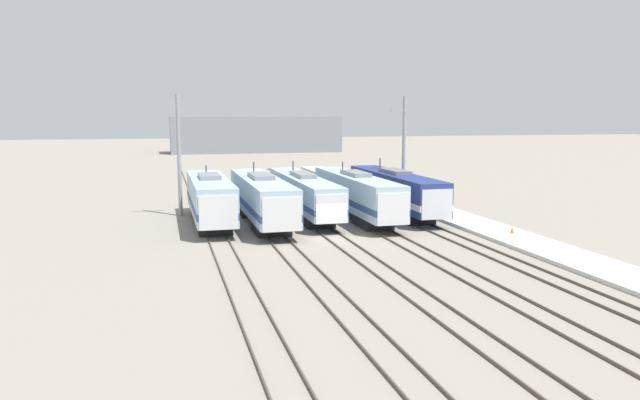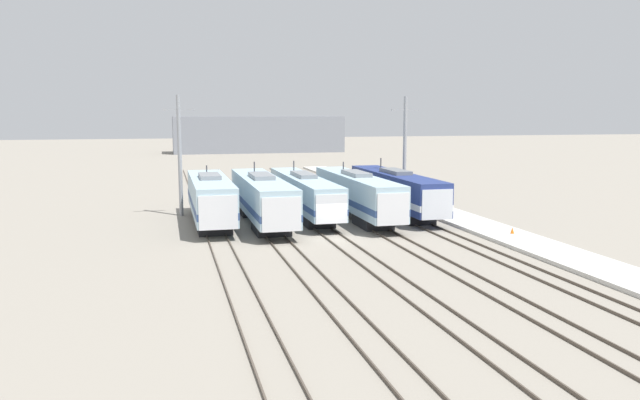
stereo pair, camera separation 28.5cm
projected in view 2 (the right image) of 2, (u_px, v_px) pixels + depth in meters
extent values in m
plane|color=gray|center=(334.00, 238.00, 47.11)|extent=(400.00, 400.00, 0.00)
cube|color=#4C4238|center=(209.00, 243.00, 44.86)|extent=(0.07, 120.00, 0.15)
cube|color=#4C4238|center=(229.00, 242.00, 45.21)|extent=(0.07, 120.00, 0.15)
cube|color=#4C4238|center=(269.00, 240.00, 45.90)|extent=(0.07, 120.00, 0.15)
cube|color=#4C4238|center=(288.00, 239.00, 46.24)|extent=(0.07, 120.00, 0.15)
cube|color=#4C4238|center=(325.00, 237.00, 46.93)|extent=(0.07, 120.00, 0.15)
cube|color=#4C4238|center=(343.00, 236.00, 47.28)|extent=(0.07, 120.00, 0.15)
cube|color=#4C4238|center=(379.00, 235.00, 47.97)|extent=(0.07, 120.00, 0.15)
cube|color=#4C4238|center=(397.00, 234.00, 48.31)|extent=(0.07, 120.00, 0.15)
cube|color=#4C4238|center=(431.00, 232.00, 49.00)|extent=(0.07, 120.00, 0.15)
cube|color=#4C4238|center=(448.00, 231.00, 49.34)|extent=(0.07, 120.00, 0.15)
cube|color=#232326|center=(214.00, 226.00, 49.24)|extent=(2.61, 3.58, 0.95)
cube|color=#232326|center=(207.00, 211.00, 57.06)|extent=(2.61, 3.58, 0.95)
cube|color=#9EBCCC|center=(210.00, 195.00, 52.88)|extent=(3.07, 16.26, 2.96)
cube|color=navy|center=(210.00, 202.00, 52.96)|extent=(3.11, 16.30, 0.53)
cube|color=silver|center=(217.00, 211.00, 45.91)|extent=(2.83, 1.89, 2.51)
cube|color=black|center=(218.00, 205.00, 45.01)|extent=(2.40, 0.08, 0.70)
cube|color=gray|center=(210.00, 176.00, 52.66)|extent=(1.69, 4.06, 0.35)
cylinder|color=#38383D|center=(207.00, 170.00, 56.06)|extent=(0.12, 0.12, 0.81)
cube|color=#232326|center=(271.00, 227.00, 49.11)|extent=(2.63, 4.14, 0.95)
cube|color=#232326|center=(254.00, 209.00, 58.15)|extent=(2.63, 4.14, 0.95)
cube|color=#9EBCCC|center=(261.00, 195.00, 53.36)|extent=(3.09, 18.81, 2.93)
cube|color=navy|center=(262.00, 202.00, 53.44)|extent=(3.13, 18.85, 0.53)
cube|color=silver|center=(279.00, 212.00, 45.25)|extent=(2.84, 2.06, 2.49)
cube|color=black|center=(282.00, 207.00, 44.26)|extent=(2.42, 0.08, 0.70)
cube|color=gray|center=(261.00, 176.00, 53.14)|extent=(1.70, 4.70, 0.35)
cylinder|color=#38383D|center=(254.00, 168.00, 57.07)|extent=(0.12, 0.12, 1.08)
cube|color=#232326|center=(316.00, 219.00, 52.61)|extent=(2.31, 4.34, 0.95)
cube|color=#232326|center=(293.00, 203.00, 62.10)|extent=(2.31, 4.34, 0.95)
cube|color=#9EBCCC|center=(303.00, 191.00, 57.11)|extent=(2.72, 19.75, 2.67)
cube|color=navy|center=(304.00, 197.00, 57.18)|extent=(2.76, 19.79, 0.48)
cube|color=silver|center=(329.00, 207.00, 48.48)|extent=(2.50, 1.94, 2.27)
cube|color=black|center=(332.00, 203.00, 47.56)|extent=(2.12, 0.08, 0.63)
cube|color=gray|center=(303.00, 175.00, 56.90)|extent=(1.49, 4.94, 0.35)
cylinder|color=#38383D|center=(294.00, 167.00, 61.03)|extent=(0.12, 0.12, 1.13)
cube|color=#232326|center=(373.00, 221.00, 51.63)|extent=(2.36, 4.14, 0.95)
cube|color=#232326|center=(341.00, 205.00, 60.67)|extent=(2.36, 4.14, 0.95)
cube|color=#9EBCCC|center=(356.00, 191.00, 55.89)|extent=(2.78, 18.81, 2.90)
cube|color=navy|center=(356.00, 198.00, 55.97)|extent=(2.82, 18.85, 0.52)
cube|color=silver|center=(388.00, 207.00, 47.88)|extent=(2.56, 2.29, 2.46)
cube|color=black|center=(393.00, 202.00, 46.79)|extent=(2.17, 0.08, 0.69)
cube|color=gray|center=(356.00, 173.00, 55.66)|extent=(1.53, 4.70, 0.35)
cylinder|color=#38383D|center=(343.00, 166.00, 59.60)|extent=(0.12, 0.12, 0.91)
cube|color=black|center=(414.00, 216.00, 54.16)|extent=(2.42, 4.09, 0.95)
cube|color=black|center=(378.00, 202.00, 63.09)|extent=(2.42, 4.09, 0.95)
cube|color=navy|center=(395.00, 188.00, 58.37)|extent=(2.85, 18.59, 2.85)
cube|color=silver|center=(395.00, 194.00, 58.44)|extent=(2.89, 18.63, 0.51)
cube|color=silver|center=(431.00, 203.00, 50.50)|extent=(2.62, 2.36, 2.42)
cube|color=black|center=(437.00, 198.00, 49.37)|extent=(2.23, 0.08, 0.68)
cube|color=slate|center=(395.00, 171.00, 58.15)|extent=(1.57, 4.65, 0.35)
cylinder|color=#38383D|center=(381.00, 164.00, 62.02)|extent=(0.12, 0.12, 1.13)
cylinder|color=gray|center=(180.00, 156.00, 56.61)|extent=(0.36, 0.36, 10.99)
cube|color=gray|center=(178.00, 110.00, 56.04)|extent=(2.88, 0.16, 0.16)
cylinder|color=gray|center=(405.00, 152.00, 61.85)|extent=(0.36, 0.36, 10.99)
cube|color=gray|center=(405.00, 110.00, 61.27)|extent=(2.88, 0.16, 0.16)
cube|color=beige|center=(488.00, 229.00, 50.18)|extent=(4.00, 120.00, 0.27)
cone|color=orange|center=(512.00, 230.00, 47.37)|extent=(0.29, 0.29, 0.48)
cube|color=gray|center=(258.00, 134.00, 151.78)|extent=(40.71, 10.56, 8.72)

